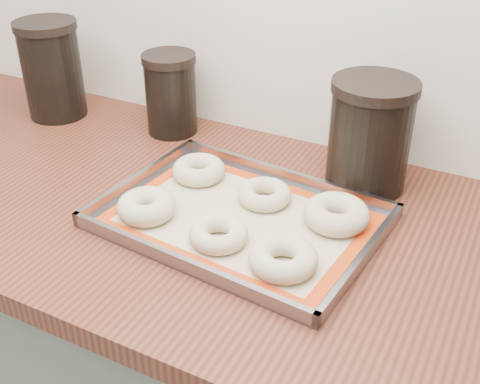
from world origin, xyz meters
The scene contains 13 objects.
cabinet centered at (0.00, 1.68, 0.43)m, with size 3.00×0.65×0.86m, color slate.
countertop centered at (0.00, 1.68, 0.88)m, with size 3.06×0.68×0.04m, color #5D2C1B.
baking_tray centered at (0.21, 1.66, 0.91)m, with size 0.49×0.37×0.03m.
baking_mat centered at (0.21, 1.66, 0.90)m, with size 0.45×0.33×0.00m.
bagel_front_left centered at (0.06, 1.60, 0.92)m, with size 0.10×0.10×0.04m, color #BFB394.
bagel_front_mid centered at (0.21, 1.59, 0.92)m, with size 0.10×0.10×0.03m, color #BFB394.
bagel_front_right centered at (0.33, 1.57, 0.92)m, with size 0.11×0.11×0.04m, color #BFB394.
bagel_back_left centered at (0.07, 1.75, 0.92)m, with size 0.10×0.10×0.03m, color #BFB394.
bagel_back_mid centered at (0.22, 1.73, 0.92)m, with size 0.10×0.10×0.03m, color #BFB394.
bagel_back_right centered at (0.36, 1.72, 0.92)m, with size 0.11×0.11×0.04m, color #BFB394.
canister_left centered at (-0.38, 1.87, 1.01)m, with size 0.14×0.14×0.22m.
canister_mid centered at (-0.09, 1.91, 0.99)m, with size 0.11×0.11×0.18m.
canister_right centered at (0.36, 1.88, 1.00)m, with size 0.15×0.15×0.21m.
Camera 1 is at (0.60, 0.90, 1.48)m, focal length 45.00 mm.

